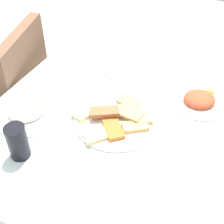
{
  "coord_description": "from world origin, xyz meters",
  "views": [
    {
      "loc": [
        -0.77,
        -0.39,
        1.54
      ],
      "look_at": [
        -0.01,
        -0.01,
        0.77
      ],
      "focal_mm": 51.54,
      "sensor_mm": 36.0,
      "label": 1
    }
  ],
  "objects_px": {
    "pide_platter": "(116,119)",
    "soda_can": "(18,142)",
    "salad_plate_greens": "(27,112)",
    "salad_plate_rice": "(200,100)",
    "dining_table": "(109,132)",
    "paper_napkin": "(121,67)",
    "dining_chair": "(12,101)",
    "spoon": "(117,65)",
    "fork": "(124,67)"
  },
  "relations": [
    {
      "from": "salad_plate_greens",
      "to": "soda_can",
      "type": "relative_size",
      "value": 1.97
    },
    {
      "from": "dining_chair",
      "to": "paper_napkin",
      "type": "height_order",
      "value": "dining_chair"
    },
    {
      "from": "salad_plate_rice",
      "to": "fork",
      "type": "xyz_separation_m",
      "value": [
        0.09,
        0.35,
        -0.01
      ]
    },
    {
      "from": "dining_table",
      "to": "dining_chair",
      "type": "xyz_separation_m",
      "value": [
        0.12,
        0.61,
        -0.16
      ]
    },
    {
      "from": "soda_can",
      "to": "fork",
      "type": "relative_size",
      "value": 0.61
    },
    {
      "from": "dining_chair",
      "to": "salad_plate_rice",
      "type": "xyz_separation_m",
      "value": [
        0.1,
        -0.89,
        0.26
      ]
    },
    {
      "from": "dining_table",
      "to": "salad_plate_rice",
      "type": "relative_size",
      "value": 4.99
    },
    {
      "from": "pide_platter",
      "to": "paper_napkin",
      "type": "bearing_deg",
      "value": 22.41
    },
    {
      "from": "dining_chair",
      "to": "fork",
      "type": "xyz_separation_m",
      "value": [
        0.18,
        -0.54,
        0.25
      ]
    },
    {
      "from": "salad_plate_greens",
      "to": "pide_platter",
      "type": "bearing_deg",
      "value": -69.5
    },
    {
      "from": "dining_table",
      "to": "pide_platter",
      "type": "distance_m",
      "value": 0.11
    },
    {
      "from": "pide_platter",
      "to": "fork",
      "type": "bearing_deg",
      "value": 19.57
    },
    {
      "from": "pide_platter",
      "to": "salad_plate_rice",
      "type": "relative_size",
      "value": 1.55
    },
    {
      "from": "salad_plate_greens",
      "to": "soda_can",
      "type": "xyz_separation_m",
      "value": [
        -0.16,
        -0.1,
        0.04
      ]
    },
    {
      "from": "pide_platter",
      "to": "paper_napkin",
      "type": "distance_m",
      "value": 0.34
    },
    {
      "from": "pide_platter",
      "to": "spoon",
      "type": "xyz_separation_m",
      "value": [
        0.32,
        0.15,
        -0.01
      ]
    },
    {
      "from": "dining_chair",
      "to": "soda_can",
      "type": "xyz_separation_m",
      "value": [
        -0.41,
        -0.44,
        0.31
      ]
    },
    {
      "from": "soda_can",
      "to": "fork",
      "type": "bearing_deg",
      "value": -9.23
    },
    {
      "from": "dining_table",
      "to": "salad_plate_greens",
      "type": "bearing_deg",
      "value": 115.43
    },
    {
      "from": "dining_table",
      "to": "spoon",
      "type": "xyz_separation_m",
      "value": [
        0.3,
        0.11,
        0.09
      ]
    },
    {
      "from": "salad_plate_greens",
      "to": "soda_can",
      "type": "distance_m",
      "value": 0.19
    },
    {
      "from": "pide_platter",
      "to": "fork",
      "type": "height_order",
      "value": "pide_platter"
    },
    {
      "from": "salad_plate_rice",
      "to": "salad_plate_greens",
      "type": "bearing_deg",
      "value": 122.21
    },
    {
      "from": "soda_can",
      "to": "fork",
      "type": "xyz_separation_m",
      "value": [
        0.59,
        -0.1,
        -0.06
      ]
    },
    {
      "from": "dining_chair",
      "to": "soda_can",
      "type": "height_order",
      "value": "dining_chair"
    },
    {
      "from": "salad_plate_rice",
      "to": "paper_napkin",
      "type": "height_order",
      "value": "salad_plate_rice"
    },
    {
      "from": "dining_chair",
      "to": "salad_plate_rice",
      "type": "height_order",
      "value": "dining_chair"
    },
    {
      "from": "fork",
      "to": "paper_napkin",
      "type": "bearing_deg",
      "value": 103.02
    },
    {
      "from": "fork",
      "to": "spoon",
      "type": "distance_m",
      "value": 0.04
    },
    {
      "from": "dining_table",
      "to": "salad_plate_rice",
      "type": "distance_m",
      "value": 0.37
    },
    {
      "from": "dining_table",
      "to": "salad_plate_rice",
      "type": "height_order",
      "value": "salad_plate_rice"
    },
    {
      "from": "dining_chair",
      "to": "pide_platter",
      "type": "height_order",
      "value": "dining_chair"
    },
    {
      "from": "pide_platter",
      "to": "paper_napkin",
      "type": "height_order",
      "value": "pide_platter"
    },
    {
      "from": "pide_platter",
      "to": "salad_plate_greens",
      "type": "relative_size",
      "value": 1.31
    },
    {
      "from": "dining_chair",
      "to": "salad_plate_rice",
      "type": "bearing_deg",
      "value": -83.81
    },
    {
      "from": "pide_platter",
      "to": "soda_can",
      "type": "distance_m",
      "value": 0.35
    },
    {
      "from": "dining_chair",
      "to": "salad_plate_greens",
      "type": "height_order",
      "value": "dining_chair"
    },
    {
      "from": "pide_platter",
      "to": "salad_plate_greens",
      "type": "xyz_separation_m",
      "value": [
        -0.11,
        0.31,
        0.0
      ]
    },
    {
      "from": "salad_plate_greens",
      "to": "paper_napkin",
      "type": "xyz_separation_m",
      "value": [
        0.43,
        -0.18,
        -0.02
      ]
    },
    {
      "from": "dining_table",
      "to": "salad_plate_greens",
      "type": "height_order",
      "value": "salad_plate_greens"
    },
    {
      "from": "dining_chair",
      "to": "soda_can",
      "type": "distance_m",
      "value": 0.68
    },
    {
      "from": "paper_napkin",
      "to": "spoon",
      "type": "distance_m",
      "value": 0.02
    },
    {
      "from": "pide_platter",
      "to": "soda_can",
      "type": "bearing_deg",
      "value": 143.0
    },
    {
      "from": "dining_table",
      "to": "soda_can",
      "type": "xyz_separation_m",
      "value": [
        -0.29,
        0.17,
        0.15
      ]
    },
    {
      "from": "soda_can",
      "to": "dining_table",
      "type": "bearing_deg",
      "value": -30.81
    },
    {
      "from": "paper_napkin",
      "to": "fork",
      "type": "bearing_deg",
      "value": -90.0
    },
    {
      "from": "dining_table",
      "to": "paper_napkin",
      "type": "height_order",
      "value": "paper_napkin"
    },
    {
      "from": "paper_napkin",
      "to": "spoon",
      "type": "xyz_separation_m",
      "value": [
        0.0,
        0.02,
        0.0
      ]
    },
    {
      "from": "fork",
      "to": "spoon",
      "type": "bearing_deg",
      "value": 103.02
    },
    {
      "from": "dining_table",
      "to": "paper_napkin",
      "type": "distance_m",
      "value": 0.33
    }
  ]
}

